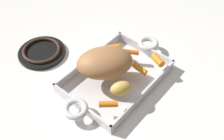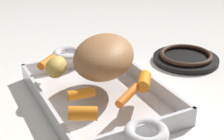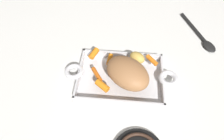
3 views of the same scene
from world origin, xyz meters
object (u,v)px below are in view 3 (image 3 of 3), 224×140
roasting_dish (120,78)px  serving_spoon (201,37)px  baby_carrot_southwest (94,54)px  baby_carrot_short (152,60)px  baby_carrot_center_right (97,74)px  baby_carrot_long (102,86)px  potato_golden_small (137,58)px  baby_carrot_southeast (110,60)px  pork_roast (128,73)px

roasting_dish → serving_spoon: bearing=-142.9°
baby_carrot_southwest → serving_spoon: 0.46m
roasting_dish → baby_carrot_short: size_ratio=8.19×
roasting_dish → baby_carrot_center_right: 0.09m
serving_spoon → roasting_dish: bearing=-76.2°
baby_carrot_long → potato_golden_small: potato_golden_small is taller
baby_carrot_southeast → baby_carrot_center_right: (0.04, 0.07, -0.00)m
baby_carrot_center_right → potato_golden_small: bearing=-150.3°
pork_roast → baby_carrot_southwest: (0.13, -0.10, -0.03)m
baby_carrot_short → baby_carrot_southwest: bearing=-2.9°
baby_carrot_southwest → baby_carrot_short: baby_carrot_southwest is taller
baby_carrot_center_right → potato_golden_small: 0.16m
baby_carrot_southwest → baby_carrot_short: 0.21m
baby_carrot_center_right → serving_spoon: 0.49m
pork_roast → serving_spoon: 0.41m
baby_carrot_short → baby_carrot_center_right: (0.19, 0.08, -0.00)m
baby_carrot_southwest → baby_carrot_southeast: bearing=160.2°
pork_roast → baby_carrot_southeast: pork_roast is taller
baby_carrot_southeast → baby_carrot_southwest: size_ratio=1.04×
baby_carrot_southwest → potato_golden_small: potato_golden_small is taller
baby_carrot_short → serving_spoon: baby_carrot_short is taller
baby_carrot_southeast → baby_carrot_southwest: 0.06m
baby_carrot_long → serving_spoon: size_ratio=0.20×
baby_carrot_southeast → potato_golden_small: 0.10m
baby_carrot_center_right → pork_roast: bearing=176.5°
roasting_dish → baby_carrot_southeast: bearing=-50.4°
pork_roast → serving_spoon: (-0.30, -0.27, -0.07)m
pork_roast → serving_spoon: size_ratio=0.65×
baby_carrot_center_right → serving_spoon: bearing=-147.2°
roasting_dish → pork_roast: size_ratio=2.52×
roasting_dish → pork_roast: 0.07m
roasting_dish → baby_carrot_short: 0.13m
baby_carrot_center_right → serving_spoon: baby_carrot_center_right is taller
baby_carrot_center_right → roasting_dish: bearing=-168.7°
baby_carrot_short → baby_carrot_center_right: 0.21m
roasting_dish → baby_carrot_southwest: size_ratio=9.18×
baby_carrot_southwest → baby_carrot_center_right: bearing=104.0°
baby_carrot_short → baby_carrot_center_right: bearing=22.8°
baby_carrot_southeast → pork_roast: bearing=131.5°
roasting_dish → baby_carrot_long: baby_carrot_long is taller
pork_roast → baby_carrot_long: pork_roast is taller
baby_carrot_southeast → baby_carrot_center_right: bearing=61.0°
pork_roast → baby_carrot_southwest: pork_roast is taller
baby_carrot_southwest → potato_golden_small: 0.16m
baby_carrot_long → baby_carrot_center_right: bearing=-61.9°
pork_roast → baby_carrot_center_right: pork_roast is taller
baby_carrot_southwest → baby_carrot_short: size_ratio=0.89×
baby_carrot_center_right → baby_carrot_southeast: bearing=-119.0°
serving_spoon → baby_carrot_center_right: bearing=-80.4°
baby_carrot_southwest → serving_spoon: baby_carrot_southwest is taller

